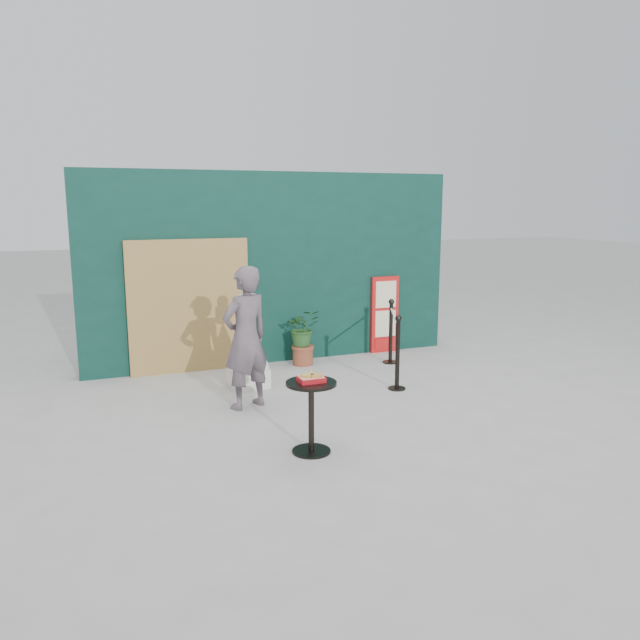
# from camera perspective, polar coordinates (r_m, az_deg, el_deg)

# --- Properties ---
(ground) EXTENTS (60.00, 60.00, 0.00)m
(ground) POSITION_cam_1_polar(r_m,az_deg,el_deg) (7.44, 3.52, -9.21)
(ground) COLOR #ADAAA5
(ground) RESTS_ON ground
(back_wall) EXTENTS (6.00, 0.30, 3.00)m
(back_wall) POSITION_cam_1_polar(r_m,az_deg,el_deg) (9.98, -4.23, 4.76)
(back_wall) COLOR #0A2E25
(back_wall) RESTS_ON ground
(bamboo_fence) EXTENTS (1.80, 0.08, 2.00)m
(bamboo_fence) POSITION_cam_1_polar(r_m,az_deg,el_deg) (9.50, -11.85, 1.22)
(bamboo_fence) COLOR tan
(bamboo_fence) RESTS_ON ground
(woman) EXTENTS (0.76, 0.63, 1.78)m
(woman) POSITION_cam_1_polar(r_m,az_deg,el_deg) (7.72, -6.80, -1.63)
(woman) COLOR #61535C
(woman) RESTS_ON ground
(menu_board) EXTENTS (0.50, 0.07, 1.30)m
(menu_board) POSITION_cam_1_polar(r_m,az_deg,el_deg) (10.65, 5.93, 0.50)
(menu_board) COLOR red
(menu_board) RESTS_ON ground
(statue) EXTENTS (0.58, 0.58, 1.48)m
(statue) POSITION_cam_1_polar(r_m,az_deg,el_deg) (8.67, -6.60, -2.19)
(statue) COLOR white
(statue) RESTS_ON ground
(cafe_table) EXTENTS (0.52, 0.52, 0.75)m
(cafe_table) POSITION_cam_1_polar(r_m,az_deg,el_deg) (6.39, -0.81, -7.84)
(cafe_table) COLOR black
(cafe_table) RESTS_ON ground
(food_basket) EXTENTS (0.26, 0.19, 0.11)m
(food_basket) POSITION_cam_1_polar(r_m,az_deg,el_deg) (6.31, -0.80, -5.34)
(food_basket) COLOR #AE1219
(food_basket) RESTS_ON cafe_table
(planter) EXTENTS (0.52, 0.45, 0.89)m
(planter) POSITION_cam_1_polar(r_m,az_deg,el_deg) (9.78, -1.60, -1.17)
(planter) COLOR brown
(planter) RESTS_ON ground
(stanchion_barrier) EXTENTS (0.84, 1.54, 1.03)m
(stanchion_barrier) POSITION_cam_1_polar(r_m,az_deg,el_deg) (9.26, 6.77, -2.06)
(stanchion_barrier) COLOR black
(stanchion_barrier) RESTS_ON ground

